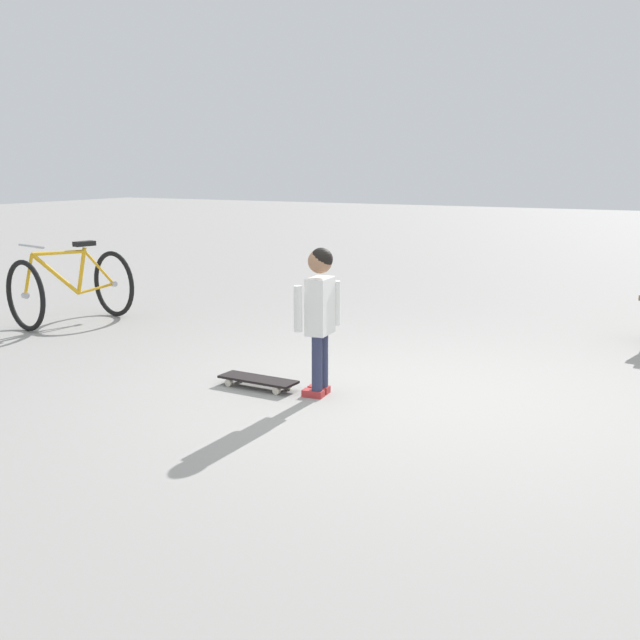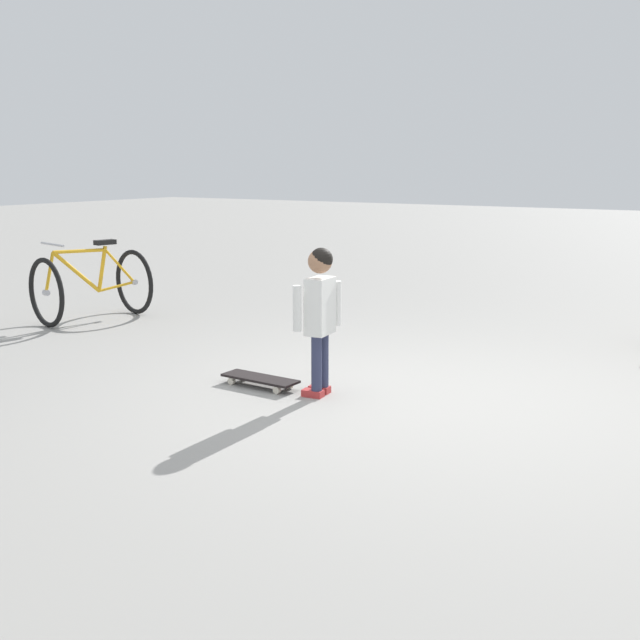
% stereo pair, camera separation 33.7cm
% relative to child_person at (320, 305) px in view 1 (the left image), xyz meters
% --- Properties ---
extents(ground_plane, '(50.00, 50.00, 0.00)m').
position_rel_child_person_xyz_m(ground_plane, '(-0.49, -0.20, -0.66)').
color(ground_plane, gray).
extents(child_person, '(0.21, 0.39, 1.06)m').
position_rel_child_person_xyz_m(child_person, '(0.00, 0.00, 0.00)').
color(child_person, '#2D3351').
rests_on(child_person, ground).
extents(skateboard, '(0.61, 0.21, 0.07)m').
position_rel_child_person_xyz_m(skateboard, '(0.49, 0.05, -0.60)').
color(skateboard, black).
rests_on(skateboard, ground).
extents(bicycle_mid, '(0.93, 1.20, 0.85)m').
position_rel_child_person_xyz_m(bicycle_mid, '(3.49, -1.05, -0.28)').
color(bicycle_mid, black).
rests_on(bicycle_mid, ground).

